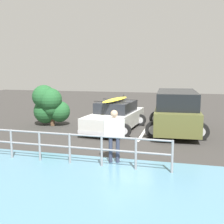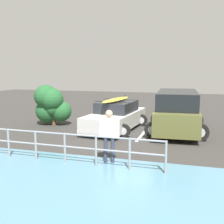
% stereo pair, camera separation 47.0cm
% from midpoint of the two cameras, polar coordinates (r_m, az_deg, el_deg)
% --- Properties ---
extents(ground_plane, '(44.00, 44.00, 0.02)m').
position_cam_midpoint_polar(ground_plane, '(13.47, 1.75, -3.76)').
color(ground_plane, '#383533').
rests_on(ground_plane, ground).
extents(parking_stripe, '(0.12, 3.98, 0.00)m').
position_cam_midpoint_polar(parking_stripe, '(13.32, 5.60, -3.89)').
color(parking_stripe, silver).
rests_on(parking_stripe, ground).
extents(sedan_car, '(2.65, 4.55, 1.64)m').
position_cam_midpoint_polar(sedan_car, '(13.52, -0.30, -0.89)').
color(sedan_car, silver).
rests_on(sedan_car, ground).
extents(suv_car, '(2.78, 4.92, 1.91)m').
position_cam_midpoint_polar(suv_car, '(13.28, 11.94, 0.19)').
color(suv_car, brown).
rests_on(suv_car, ground).
extents(person_bystander, '(0.63, 0.28, 1.66)m').
position_cam_midpoint_polar(person_bystander, '(8.68, -1.11, -3.95)').
color(person_bystander, '#33384C').
rests_on(person_bystander, ground).
extents(railing_fence, '(7.32, 0.19, 0.95)m').
position_cam_midpoint_polar(railing_fence, '(9.06, -13.11, -6.16)').
color(railing_fence, gray).
rests_on(railing_fence, ground).
extents(bush_near_left, '(1.91, 1.47, 2.11)m').
position_cam_midpoint_polar(bush_near_left, '(14.82, -13.49, 1.48)').
color(bush_near_left, brown).
rests_on(bush_near_left, ground).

